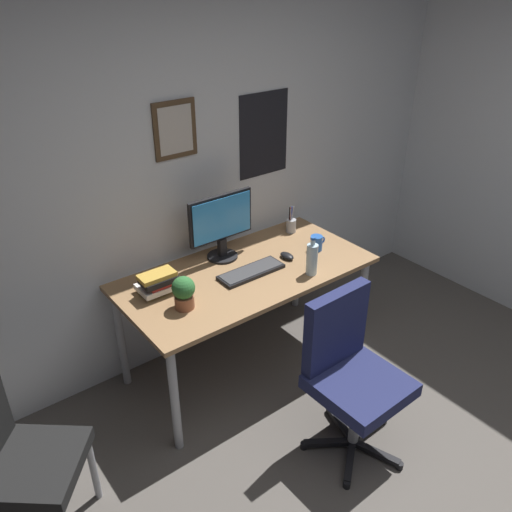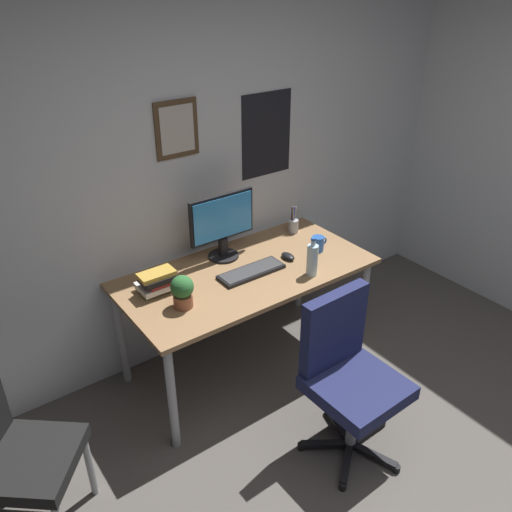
{
  "view_description": "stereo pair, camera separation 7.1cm",
  "coord_description": "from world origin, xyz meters",
  "px_view_note": "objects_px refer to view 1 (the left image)",
  "views": [
    {
      "loc": [
        -1.64,
        -0.6,
        2.42
      ],
      "look_at": [
        0.04,
        1.57,
        0.9
      ],
      "focal_mm": 36.83,
      "sensor_mm": 36.0,
      "label": 1
    },
    {
      "loc": [
        -1.59,
        -0.64,
        2.42
      ],
      "look_at": [
        0.04,
        1.57,
        0.9
      ],
      "focal_mm": 36.83,
      "sensor_mm": 36.0,
      "label": 2
    }
  ],
  "objects_px": {
    "computer_mouse": "(287,256)",
    "book_stack_left": "(157,283)",
    "office_chair": "(350,368)",
    "water_bottle": "(312,259)",
    "coffee_mug_near": "(317,243)",
    "monitor": "(221,224)",
    "potted_plant": "(184,292)",
    "side_chair": "(16,456)",
    "pen_cup": "(291,225)",
    "keyboard": "(251,272)"
  },
  "relations": [
    {
      "from": "monitor",
      "to": "potted_plant",
      "type": "bearing_deg",
      "value": -144.76
    },
    {
      "from": "coffee_mug_near",
      "to": "book_stack_left",
      "type": "xyz_separation_m",
      "value": [
        -1.1,
        0.18,
        0.02
      ]
    },
    {
      "from": "water_bottle",
      "to": "potted_plant",
      "type": "height_order",
      "value": "water_bottle"
    },
    {
      "from": "office_chair",
      "to": "monitor",
      "type": "bearing_deg",
      "value": 93.21
    },
    {
      "from": "pen_cup",
      "to": "keyboard",
      "type": "bearing_deg",
      "value": -153.4
    },
    {
      "from": "monitor",
      "to": "water_bottle",
      "type": "height_order",
      "value": "monitor"
    },
    {
      "from": "office_chair",
      "to": "water_bottle",
      "type": "relative_size",
      "value": 3.76
    },
    {
      "from": "keyboard",
      "to": "water_bottle",
      "type": "distance_m",
      "value": 0.38
    },
    {
      "from": "coffee_mug_near",
      "to": "book_stack_left",
      "type": "distance_m",
      "value": 1.11
    },
    {
      "from": "potted_plant",
      "to": "coffee_mug_near",
      "type": "bearing_deg",
      "value": 2.51
    },
    {
      "from": "computer_mouse",
      "to": "pen_cup",
      "type": "bearing_deg",
      "value": 45.15
    },
    {
      "from": "side_chair",
      "to": "office_chair",
      "type": "bearing_deg",
      "value": -18.34
    },
    {
      "from": "computer_mouse",
      "to": "book_stack_left",
      "type": "xyz_separation_m",
      "value": [
        -0.86,
        0.15,
        0.05
      ]
    },
    {
      "from": "side_chair",
      "to": "water_bottle",
      "type": "distance_m",
      "value": 1.88
    },
    {
      "from": "keyboard",
      "to": "water_bottle",
      "type": "relative_size",
      "value": 1.7
    },
    {
      "from": "office_chair",
      "to": "computer_mouse",
      "type": "xyz_separation_m",
      "value": [
        0.26,
        0.83,
        0.24
      ]
    },
    {
      "from": "office_chair",
      "to": "coffee_mug_near",
      "type": "distance_m",
      "value": 0.98
    },
    {
      "from": "computer_mouse",
      "to": "coffee_mug_near",
      "type": "height_order",
      "value": "coffee_mug_near"
    },
    {
      "from": "office_chair",
      "to": "book_stack_left",
      "type": "distance_m",
      "value": 1.18
    },
    {
      "from": "keyboard",
      "to": "water_bottle",
      "type": "bearing_deg",
      "value": -37.9
    },
    {
      "from": "computer_mouse",
      "to": "potted_plant",
      "type": "xyz_separation_m",
      "value": [
        -0.82,
        -0.08,
        0.09
      ]
    },
    {
      "from": "office_chair",
      "to": "keyboard",
      "type": "distance_m",
      "value": 0.85
    },
    {
      "from": "computer_mouse",
      "to": "book_stack_left",
      "type": "relative_size",
      "value": 0.52
    },
    {
      "from": "pen_cup",
      "to": "book_stack_left",
      "type": "bearing_deg",
      "value": -173.37
    },
    {
      "from": "potted_plant",
      "to": "water_bottle",
      "type": "bearing_deg",
      "value": -11.25
    },
    {
      "from": "monitor",
      "to": "book_stack_left",
      "type": "xyz_separation_m",
      "value": [
        -0.54,
        -0.12,
        -0.17
      ]
    },
    {
      "from": "potted_plant",
      "to": "pen_cup",
      "type": "xyz_separation_m",
      "value": [
        1.1,
        0.36,
        -0.05
      ]
    },
    {
      "from": "side_chair",
      "to": "coffee_mug_near",
      "type": "relative_size",
      "value": 7.41
    },
    {
      "from": "coffee_mug_near",
      "to": "office_chair",
      "type": "bearing_deg",
      "value": -121.76
    },
    {
      "from": "water_bottle",
      "to": "pen_cup",
      "type": "distance_m",
      "value": 0.59
    },
    {
      "from": "office_chair",
      "to": "potted_plant",
      "type": "height_order",
      "value": "office_chair"
    },
    {
      "from": "computer_mouse",
      "to": "potted_plant",
      "type": "bearing_deg",
      "value": -174.65
    },
    {
      "from": "side_chair",
      "to": "coffee_mug_near",
      "type": "bearing_deg",
      "value": 7.52
    },
    {
      "from": "water_bottle",
      "to": "coffee_mug_near",
      "type": "bearing_deg",
      "value": 40.8
    },
    {
      "from": "coffee_mug_near",
      "to": "potted_plant",
      "type": "xyz_separation_m",
      "value": [
        -1.05,
        -0.05,
        0.05
      ]
    },
    {
      "from": "side_chair",
      "to": "computer_mouse",
      "type": "relative_size",
      "value": 7.95
    },
    {
      "from": "side_chair",
      "to": "pen_cup",
      "type": "bearing_deg",
      "value": 15.4
    },
    {
      "from": "office_chair",
      "to": "side_chair",
      "type": "xyz_separation_m",
      "value": [
        -1.59,
        0.53,
        -0.03
      ]
    },
    {
      "from": "computer_mouse",
      "to": "potted_plant",
      "type": "height_order",
      "value": "potted_plant"
    },
    {
      "from": "water_bottle",
      "to": "book_stack_left",
      "type": "distance_m",
      "value": 0.94
    },
    {
      "from": "potted_plant",
      "to": "book_stack_left",
      "type": "bearing_deg",
      "value": 101.13
    },
    {
      "from": "book_stack_left",
      "to": "potted_plant",
      "type": "bearing_deg",
      "value": -78.87
    },
    {
      "from": "water_bottle",
      "to": "potted_plant",
      "type": "relative_size",
      "value": 1.29
    },
    {
      "from": "water_bottle",
      "to": "computer_mouse",
      "type": "bearing_deg",
      "value": 88.42
    },
    {
      "from": "side_chair",
      "to": "computer_mouse",
      "type": "height_order",
      "value": "side_chair"
    },
    {
      "from": "keyboard",
      "to": "coffee_mug_near",
      "type": "distance_m",
      "value": 0.54
    },
    {
      "from": "water_bottle",
      "to": "potted_plant",
      "type": "bearing_deg",
      "value": 168.75
    },
    {
      "from": "potted_plant",
      "to": "book_stack_left",
      "type": "height_order",
      "value": "potted_plant"
    },
    {
      "from": "side_chair",
      "to": "pen_cup",
      "type": "height_order",
      "value": "pen_cup"
    },
    {
      "from": "water_bottle",
      "to": "book_stack_left",
      "type": "relative_size",
      "value": 1.19
    }
  ]
}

